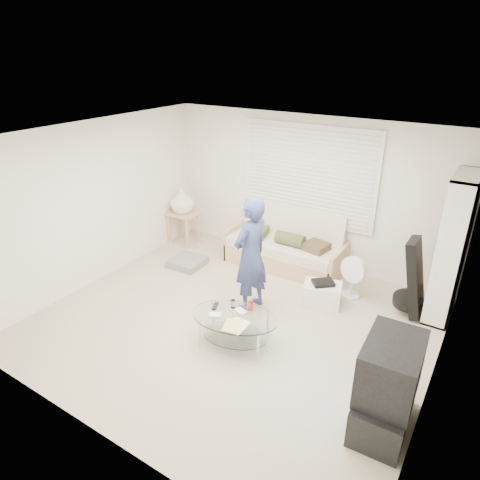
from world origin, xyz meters
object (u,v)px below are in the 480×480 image
Objects in this scene: bookshelf at (452,248)px; coffee_table at (234,322)px; futon_sofa at (285,248)px; tv_unit at (387,386)px.

bookshelf is 1.65× the size of coffee_table.
bookshelf reaches higher than futon_sofa.
coffee_table is (-2.06, -2.13, -0.68)m from bookshelf.
coffee_table is (0.44, -2.25, 0.01)m from futon_sofa.
futon_sofa is 2.59m from bookshelf.
bookshelf is at bearing 45.91° from coffee_table.
tv_unit is at bearing -92.98° from bookshelf.
coffee_table is at bearing 171.96° from tv_unit.
bookshelf is 3.04m from coffee_table.
tv_unit reaches higher than futon_sofa.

